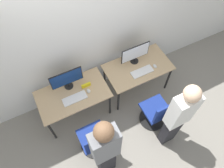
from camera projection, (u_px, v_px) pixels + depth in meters
ground_plane at (115, 113)px, 4.22m from camera, size 20.00×20.00×0.00m
wall_back at (93, 33)px, 3.43m from camera, size 12.00×0.05×2.80m
desk_left at (73, 96)px, 3.71m from camera, size 1.20×0.68×0.70m
monitor_left at (67, 79)px, 3.55m from camera, size 0.55×0.15×0.40m
keyboard_left at (75, 98)px, 3.59m from camera, size 0.41×0.16×0.02m
mouse_left at (88, 91)px, 3.66m from camera, size 0.06×0.09×0.03m
office_chair_left at (95, 141)px, 3.55m from camera, size 0.48×0.48×0.90m
person_left at (105, 150)px, 2.87m from camera, size 0.36×0.23×1.77m
desk_right at (138, 69)px, 4.01m from camera, size 1.20×0.68×0.70m
monitor_right at (135, 53)px, 3.84m from camera, size 0.55×0.15×0.40m
keyboard_right at (142, 72)px, 3.88m from camera, size 0.41×0.16×0.02m
mouse_right at (155, 66)px, 3.94m from camera, size 0.06×0.09×0.03m
office_chair_right at (157, 113)px, 3.82m from camera, size 0.48×0.48×0.90m
person_right at (178, 116)px, 3.16m from camera, size 0.36×0.23×1.72m
placard_left at (86, 85)px, 3.69m from camera, size 0.16×0.03×0.08m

